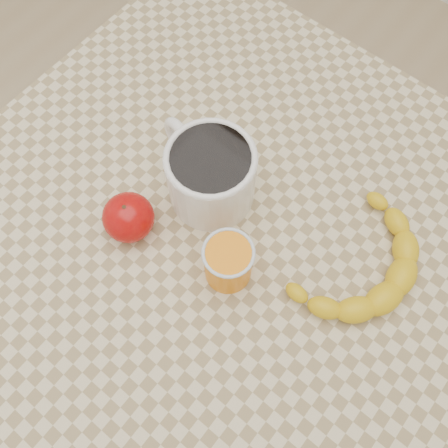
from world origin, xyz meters
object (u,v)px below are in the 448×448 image
Objects in this scene: banana at (359,264)px; table at (224,251)px; coffee_mug at (210,173)px; apple at (128,217)px; orange_juice_glass at (228,262)px.

table is at bearing -145.71° from banana.
banana reaches higher than table.
coffee_mug is at bearing -158.50° from banana.
apple reaches higher than table.
coffee_mug is 0.13m from orange_juice_glass.
banana is (0.13, 0.11, -0.02)m from orange_juice_glass.
banana is (0.23, 0.03, -0.04)m from coffee_mug.
apple is 0.31m from banana.
table is at bearing 133.79° from orange_juice_glass.
orange_juice_glass is at bearing -39.69° from coffee_mug.
table is 0.16m from coffee_mug.
orange_juice_glass is at bearing -46.21° from table.
orange_juice_glass is at bearing 12.53° from apple.
banana is (0.28, 0.14, -0.01)m from apple.
orange_juice_glass reaches higher than table.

